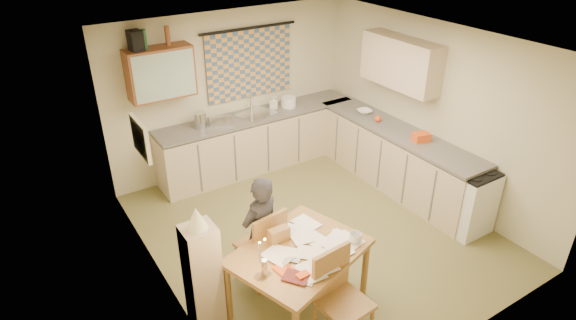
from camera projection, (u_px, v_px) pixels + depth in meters
floor at (314, 231)px, 6.40m from camera, size 4.00×4.50×0.02m
ceiling at (320, 42)px, 5.21m from camera, size 4.00×4.50×0.02m
wall_back at (232, 91)px, 7.48m from camera, size 4.00×0.02×2.50m
wall_front at (470, 245)px, 4.13m from camera, size 4.00×0.02×2.50m
wall_left at (155, 194)px, 4.85m from camera, size 0.02×4.50×2.50m
wall_right at (433, 112)px, 6.76m from camera, size 0.02×4.50×2.50m
window_blind at (250, 64)px, 7.41m from camera, size 1.45×0.03×1.05m
curtain_rod at (249, 28)px, 7.13m from camera, size 1.60×0.04×0.04m
wall_cabinet at (160, 73)px, 6.54m from camera, size 0.90×0.34×0.70m
wall_cabinet_glass at (165, 76)px, 6.42m from camera, size 0.84×0.02×0.64m
upper_cabinet_right at (401, 62)px, 6.80m from camera, size 0.34×1.30×0.70m
framed_print at (140, 138)px, 4.95m from camera, size 0.04×0.50×0.40m
print_canvas at (143, 138)px, 4.97m from camera, size 0.01×0.42×0.32m
counter_back at (259, 141)px, 7.76m from camera, size 3.30×0.62×0.92m
counter_right at (395, 158)px, 7.24m from camera, size 0.62×2.95×0.92m
stove at (467, 200)px, 6.24m from camera, size 0.56×0.56×0.87m
sink at (257, 117)px, 7.55m from camera, size 0.66×0.59×0.10m
tap at (251, 102)px, 7.60m from camera, size 0.04×0.04×0.28m
dish_rack at (221, 121)px, 7.22m from camera, size 0.44×0.41×0.06m
kettle at (200, 120)px, 7.02m from camera, size 0.23×0.23×0.24m
mixing_bowl at (289, 102)px, 7.77m from camera, size 0.30×0.30×0.16m
soap_bottle at (274, 103)px, 7.68m from camera, size 0.17×0.17×0.21m
bowl at (364, 111)px, 7.56m from camera, size 0.31×0.31×0.06m
orange_bag at (421, 137)px, 6.65m from camera, size 0.26×0.22×0.12m
fruit_orange at (378, 119)px, 7.25m from camera, size 0.10×0.10×0.10m
speaker at (135, 40)px, 6.19m from camera, size 0.18×0.22×0.26m
bottle_green at (144, 39)px, 6.24m from camera, size 0.08×0.08×0.26m
bottle_brown at (167, 36)px, 6.39m from camera, size 0.09×0.09×0.26m
dining_table at (299, 278)px, 5.02m from camera, size 1.56×1.35×0.75m
chair_far at (261, 258)px, 5.42m from camera, size 0.50×0.50×0.98m
chair_near at (342, 316)px, 4.66m from camera, size 0.49×0.49×1.00m
person at (261, 232)px, 5.23m from camera, size 0.63×0.53×1.36m
shelf_stand at (203, 276)px, 4.76m from camera, size 0.32×0.30×1.17m
lampshade at (196, 218)px, 4.43m from camera, size 0.20×0.20×0.22m
letter_rack at (279, 235)px, 4.94m from camera, size 0.22×0.10×0.16m
mug at (356, 238)px, 4.94m from camera, size 0.14×0.14×0.11m
magazine at (292, 284)px, 4.41m from camera, size 0.40×0.41×0.02m
book at (279, 274)px, 4.52m from camera, size 0.22×0.26×0.02m
orange_box at (303, 276)px, 4.49m from camera, size 0.12×0.09×0.04m
eyeglasses at (333, 256)px, 4.76m from camera, size 0.13×0.06×0.02m
candle_holder at (264, 268)px, 4.48m from camera, size 0.06×0.06×0.18m
candle at (260, 252)px, 4.37m from camera, size 0.03×0.03×0.22m
candle_flame at (265, 239)px, 4.34m from camera, size 0.02×0.02×0.02m
papers at (313, 248)px, 4.86m from camera, size 1.07×1.01×0.02m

